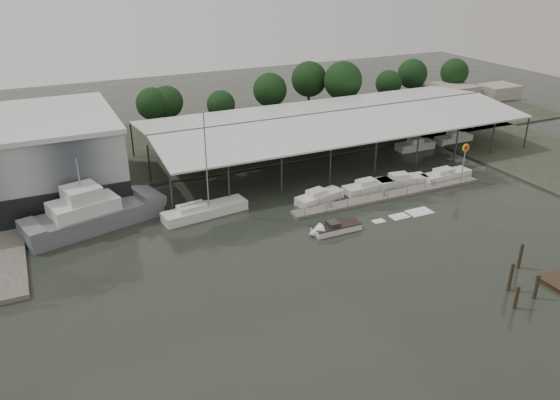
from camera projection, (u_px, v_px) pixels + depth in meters
name	position (u px, v px, depth m)	size (l,w,h in m)	color
ground	(328.00, 257.00, 56.93)	(200.00, 200.00, 0.00)	#232821
land_strip_far	(203.00, 142.00, 91.51)	(140.00, 30.00, 0.30)	#3B4131
land_strip_east	(553.00, 162.00, 82.67)	(20.00, 60.00, 0.30)	#3B4131
storage_warehouse	(17.00, 160.00, 68.53)	(24.50, 20.50, 10.50)	#979DA1
covered_boat_shed	(334.00, 116.00, 84.12)	(58.24, 24.00, 6.96)	#B9BCBE
trawler_dock	(10.00, 255.00, 56.67)	(3.00, 18.00, 0.50)	slate
floating_dock	(390.00, 195.00, 70.93)	(28.00, 2.00, 1.40)	slate
shell_fuel_sign	(465.00, 155.00, 74.08)	(1.10, 0.18, 5.55)	gray
distant_commercial_buildings	(464.00, 94.00, 116.03)	(22.00, 8.00, 4.00)	gray
grey_trawler	(94.00, 213.00, 62.81)	(16.78, 8.92, 8.84)	slate
white_sailboat	(204.00, 211.00, 65.65)	(10.71, 3.83, 12.99)	silver
speedboat_underway	(332.00, 229.00, 61.89)	(17.34, 2.50, 2.00)	silver
moored_cruiser_0	(319.00, 197.00, 69.52)	(6.97, 3.66, 1.70)	silver
moored_cruiser_1	(369.00, 187.00, 72.61)	(7.56, 2.64, 1.70)	silver
moored_cruiser_2	(401.00, 180.00, 74.68)	(7.45, 3.05, 1.70)	silver
moored_cruiser_3	(445.00, 175.00, 76.38)	(7.78, 2.52, 1.70)	silver
mooring_pilings	(539.00, 289.00, 49.64)	(6.05, 10.13, 3.50)	#312818
horizon_tree_line	(318.00, 85.00, 103.91)	(70.28, 12.51, 10.82)	black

